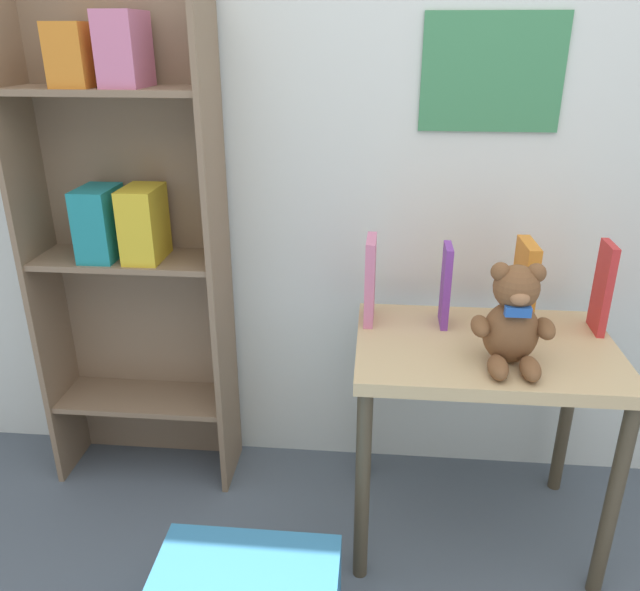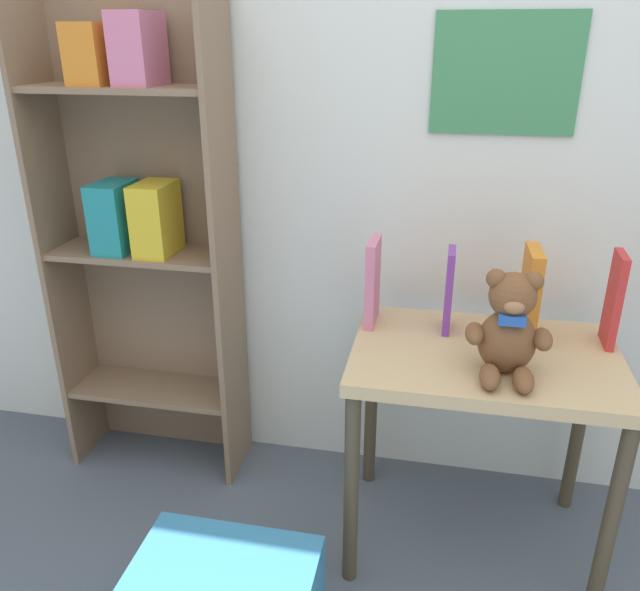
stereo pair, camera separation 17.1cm
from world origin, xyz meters
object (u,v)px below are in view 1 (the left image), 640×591
object	(u,v)px
bookshelf_side	(129,228)
teddy_bear	(513,320)
book_standing_pink	(370,280)
book_standing_orange	(524,286)
book_standing_red	(603,288)
display_table	(483,374)
book_standing_purple	(446,286)

from	to	relation	value
bookshelf_side	teddy_bear	xyz separation A→B (m)	(1.10, -0.34, -0.11)
book_standing_pink	book_standing_orange	size ratio (longest dim) A/B	0.98
book_standing_pink	book_standing_red	xyz separation A→B (m)	(0.64, -0.01, 0.00)
teddy_bear	book_standing_red	size ratio (longest dim) A/B	1.04
display_table	book_standing_orange	size ratio (longest dim) A/B	2.75
display_table	book_standing_pink	bearing A→B (deg)	158.56
book_standing_purple	book_standing_orange	bearing A→B (deg)	-1.78
teddy_bear	display_table	bearing A→B (deg)	109.73
book_standing_pink	book_standing_purple	xyz separation A→B (m)	(0.21, -0.01, -0.01)
book_standing_pink	book_standing_red	world-z (taller)	book_standing_red
bookshelf_side	book_standing_orange	size ratio (longest dim) A/B	6.06
teddy_bear	book_standing_orange	xyz separation A→B (m)	(0.07, 0.21, 0.01)
book_standing_pink	book_standing_orange	bearing A→B (deg)	-0.69
bookshelf_side	display_table	distance (m)	1.13
book_standing_orange	book_standing_purple	bearing A→B (deg)	176.37
bookshelf_side	book_standing_pink	distance (m)	0.75
book_standing_purple	book_standing_orange	xyz separation A→B (m)	(0.21, -0.01, 0.01)
book_standing_purple	book_standing_red	bearing A→B (deg)	0.04
teddy_bear	book_standing_pink	world-z (taller)	teddy_bear
display_table	book_standing_orange	bearing A→B (deg)	45.71
display_table	book_standing_red	size ratio (longest dim) A/B	2.73
display_table	book_standing_purple	world-z (taller)	book_standing_purple
display_table	book_standing_pink	xyz separation A→B (m)	(-0.32, 0.13, 0.22)
bookshelf_side	book_standing_red	world-z (taller)	bookshelf_side
display_table	book_standing_orange	distance (m)	0.27
bookshelf_side	book_standing_red	distance (m)	1.39
bookshelf_side	display_table	world-z (taller)	bookshelf_side
display_table	book_standing_purple	size ratio (longest dim) A/B	2.96
book_standing_pink	book_standing_purple	distance (m)	0.21
display_table	book_standing_pink	world-z (taller)	book_standing_pink
teddy_bear	book_standing_red	bearing A→B (deg)	37.81
book_standing_red	book_standing_orange	bearing A→B (deg)	-177.13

